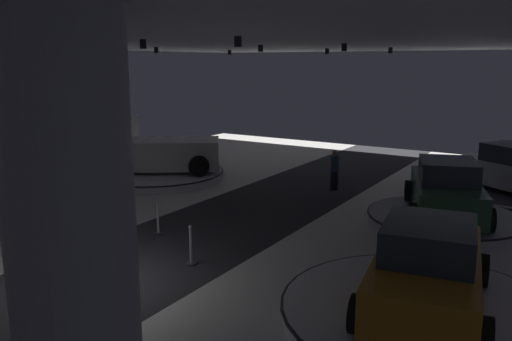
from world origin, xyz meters
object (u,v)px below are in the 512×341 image
Objects in this scene: display_platform_mid_right at (424,315)px; visitor_walking_near at (334,168)px; display_car_mid_right at (427,269)px; display_car_far_right at (446,190)px; display_platform_far_right at (443,220)px; column_right at (73,256)px; pickup_truck_far_left at (149,150)px; display_platform_far_left at (157,174)px.

display_platform_mid_right is 10.44m from visitor_walking_near.
display_car_far_right is at bearing 99.23° from display_car_mid_right.
display_car_far_right reaches higher than display_car_mid_right.
display_platform_far_right is 1.03× the size of display_car_mid_right.
column_right is 0.99× the size of pickup_truck_far_left.
column_right is at bearing -50.22° from display_platform_far_left.
display_platform_mid_right is at bearing -26.30° from pickup_truck_far_left.
display_platform_far_left is (-12.99, 6.74, -0.03)m from display_platform_mid_right.
pickup_truck_far_left is at bearing -163.85° from visitor_walking_near.
visitor_walking_near is (7.59, 2.20, -0.34)m from pickup_truck_far_left.
display_car_far_right is 0.83× the size of display_platform_mid_right.
display_platform_far_right is at bearing 99.27° from display_platform_mid_right.
pickup_truck_far_left is (-12.22, 0.19, 0.11)m from display_car_far_right.
pickup_truck_far_left is (-0.26, -0.19, 1.07)m from display_platform_far_left.
pickup_truck_far_left is (-10.62, 12.26, -1.50)m from column_right.
display_car_mid_right is 14.68m from display_platform_far_left.
column_right is at bearing -97.54° from display_car_far_right.
display_car_far_right is 6.47m from display_car_mid_right.
display_car_far_right is at bearing -1.81° from display_platform_far_left.
column_right is at bearing -78.15° from visitor_walking_near.
pickup_truck_far_left is (-13.26, 6.58, 0.11)m from display_car_mid_right.
display_platform_mid_right is 0.99× the size of pickup_truck_far_left.
pickup_truck_far_left is 3.48× the size of visitor_walking_near.
display_platform_far_right is 0.84× the size of display_platform_mid_right.
column_right reaches higher than display_platform_mid_right.
display_platform_far_right is 0.80× the size of display_platform_far_left.
column_right reaches higher than visitor_walking_near.
display_platform_far_right is at bearing 108.31° from display_car_far_right.
pickup_truck_far_left is at bearing 179.10° from display_car_far_right.
display_car_far_right is 0.80× the size of display_platform_far_left.
column_right is at bearing -97.48° from display_platform_far_right.
visitor_walking_near is (-5.66, 8.75, 0.70)m from display_platform_mid_right.
display_car_mid_right is (0.01, -0.03, 0.93)m from display_platform_mid_right.
display_car_far_right reaches higher than display_platform_far_right.
column_right is at bearing -114.73° from display_platform_mid_right.
display_platform_far_right is 6.47m from display_platform_mid_right.
display_car_mid_right reaches higher than display_platform_far_left.
column_right is 1.01× the size of display_platform_mid_right.
visitor_walking_near is at bearing 122.92° from display_platform_mid_right.
display_car_far_right is at bearing 82.46° from column_right.
column_right reaches higher than display_car_mid_right.
display_platform_far_right is 2.87× the size of visitor_walking_near.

